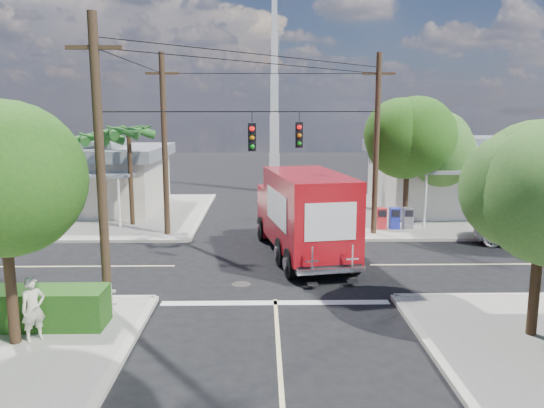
{
  "coord_description": "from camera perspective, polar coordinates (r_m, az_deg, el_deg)",
  "views": [
    {
      "loc": [
        -0.41,
        -20.88,
        6.21
      ],
      "look_at": [
        0.0,
        2.0,
        2.2
      ],
      "focal_mm": 35.0,
      "sensor_mm": 36.0,
      "label": 1
    }
  ],
  "objects": [
    {
      "name": "palm_nw_back",
      "position": [
        31.27,
        -18.05,
        6.63
      ],
      "size": [
        3.01,
        3.08,
        5.19
      ],
      "color": "#422D1C",
      "rests_on": "sidewalk_nw"
    },
    {
      "name": "delivery_truck",
      "position": [
        22.71,
        3.39,
        -1.05
      ],
      "size": [
        4.02,
        8.88,
        3.71
      ],
      "color": "black",
      "rests_on": "ground"
    },
    {
      "name": "radio_tower",
      "position": [
        40.89,
        0.26,
        9.14
      ],
      "size": [
        0.8,
        0.8,
        17.0
      ],
      "color": "silver",
      "rests_on": "ground"
    },
    {
      "name": "building_ne",
      "position": [
        35.5,
        20.34,
        3.03
      ],
      "size": [
        11.8,
        10.2,
        4.5
      ],
      "color": "beige",
      "rests_on": "sidewalk_ne"
    },
    {
      "name": "vending_boxes",
      "position": [
        28.48,
        13.04,
        -1.49
      ],
      "size": [
        1.9,
        0.5,
        1.1
      ],
      "color": "red",
      "rests_on": "sidewalk_ne"
    },
    {
      "name": "picket_fence",
      "position": [
        17.85,
        -25.78,
        -9.13
      ],
      "size": [
        5.94,
        0.06,
        1.0
      ],
      "color": "silver",
      "rests_on": "sidewalk_sw"
    },
    {
      "name": "utility_poles",
      "position": [
        22.56,
        -4.03,
        6.01
      ],
      "size": [
        12.0,
        10.68,
        9.0
      ],
      "color": "#473321",
      "rests_on": "ground"
    },
    {
      "name": "sidewalk_ne",
      "position": [
        34.26,
        18.24,
        -0.89
      ],
      "size": [
        14.12,
        14.12,
        0.14
      ],
      "color": "gray",
      "rests_on": "ground"
    },
    {
      "name": "tree_ne_front",
      "position": [
        28.7,
        14.47,
        6.74
      ],
      "size": [
        4.21,
        4.14,
        6.66
      ],
      "color": "#422D1C",
      "rests_on": "sidewalk_ne"
    },
    {
      "name": "ground",
      "position": [
        21.78,
        0.09,
        -6.62
      ],
      "size": [
        120.0,
        120.0,
        0.0
      ],
      "primitive_type": "plane",
      "color": "black",
      "rests_on": "ground"
    },
    {
      "name": "sidewalk_nw",
      "position": [
        34.0,
        -18.95,
        -1.01
      ],
      "size": [
        14.12,
        14.12,
        0.14
      ],
      "color": "gray",
      "rests_on": "ground"
    },
    {
      "name": "pedestrian",
      "position": [
        15.76,
        -24.29,
        -10.23
      ],
      "size": [
        0.75,
        0.74,
        1.75
      ],
      "primitive_type": "imported",
      "rotation": [
        0.0,
        0.0,
        0.75
      ],
      "color": "beige",
      "rests_on": "sidewalk_sw"
    },
    {
      "name": "tree_sw_front",
      "position": [
        14.99,
        -27.08,
        1.65
      ],
      "size": [
        3.88,
        3.78,
        6.03
      ],
      "color": "#422D1C",
      "rests_on": "sidewalk_sw"
    },
    {
      "name": "building_nw",
      "position": [
        35.52,
        -20.09,
        2.89
      ],
      "size": [
        10.8,
        10.2,
        4.3
      ],
      "color": "beige",
      "rests_on": "sidewalk_nw"
    },
    {
      "name": "tree_ne_back",
      "position": [
        31.6,
        17.94,
        5.79
      ],
      "size": [
        3.77,
        3.66,
        5.82
      ],
      "color": "#422D1C",
      "rests_on": "sidewalk_ne"
    },
    {
      "name": "palm_nw_front",
      "position": [
        29.27,
        -15.17,
        7.31
      ],
      "size": [
        3.01,
        3.08,
        5.59
      ],
      "color": "#422D1C",
      "rests_on": "sidewalk_nw"
    },
    {
      "name": "parked_car",
      "position": [
        27.7,
        26.18,
        -2.52
      ],
      "size": [
        5.68,
        3.95,
        1.44
      ],
      "primitive_type": "imported",
      "rotation": [
        0.0,
        0.0,
        1.24
      ],
      "color": "silver",
      "rests_on": "ground"
    },
    {
      "name": "road_markings",
      "position": [
        20.37,
        0.18,
        -7.79
      ],
      "size": [
        32.0,
        32.0,
        0.01
      ],
      "color": "beige",
      "rests_on": "ground"
    },
    {
      "name": "tree_se",
      "position": [
        15.67,
        27.24,
        0.88
      ],
      "size": [
        3.67,
        3.54,
        5.62
      ],
      "color": "#422D1C",
      "rests_on": "sidewalk_se"
    }
  ]
}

